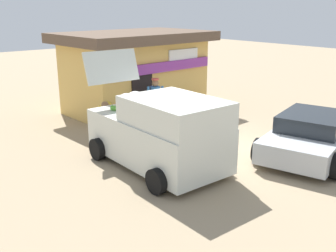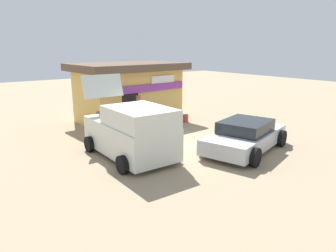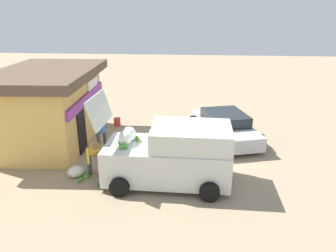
% 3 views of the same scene
% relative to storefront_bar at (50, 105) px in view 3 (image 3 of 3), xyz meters
% --- Properties ---
extents(ground_plane, '(60.00, 60.00, 0.00)m').
position_rel_storefront_bar_xyz_m(ground_plane, '(-0.93, -5.25, -1.61)').
color(ground_plane, '#9E896B').
extents(storefront_bar, '(6.01, 4.04, 3.10)m').
position_rel_storefront_bar_xyz_m(storefront_bar, '(0.00, 0.00, 0.00)').
color(storefront_bar, '#E0B259').
rests_on(storefront_bar, ground_plane).
extents(delivery_van, '(2.30, 4.29, 2.84)m').
position_rel_storefront_bar_xyz_m(delivery_van, '(-2.97, -5.28, -0.65)').
color(delivery_van, silver).
rests_on(delivery_van, ground_plane).
extents(parked_sedan, '(4.47, 3.06, 1.20)m').
position_rel_storefront_bar_xyz_m(parked_sedan, '(0.92, -7.28, -1.03)').
color(parked_sedan, '#B2B7BC').
rests_on(parked_sedan, ground_plane).
extents(vendor_standing, '(0.50, 0.47, 1.71)m').
position_rel_storefront_bar_xyz_m(vendor_standing, '(-0.84, -2.36, -0.63)').
color(vendor_standing, '#4C4C51').
rests_on(vendor_standing, ground_plane).
extents(customer_bending, '(0.77, 0.69, 1.35)m').
position_rel_storefront_bar_xyz_m(customer_bending, '(-2.82, -2.69, -0.78)').
color(customer_bending, '#4C4C51').
rests_on(customer_bending, ground_plane).
extents(unloaded_banana_pile, '(0.92, 0.80, 0.38)m').
position_rel_storefront_bar_xyz_m(unloaded_banana_pile, '(-2.90, -2.07, -1.44)').
color(unloaded_banana_pile, silver).
rests_on(unloaded_banana_pile, ground_plane).
extents(paint_bucket, '(0.32, 0.32, 0.40)m').
position_rel_storefront_bar_xyz_m(paint_bucket, '(2.15, -2.24, -1.41)').
color(paint_bucket, '#BF3F33').
rests_on(paint_bucket, ground_plane).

